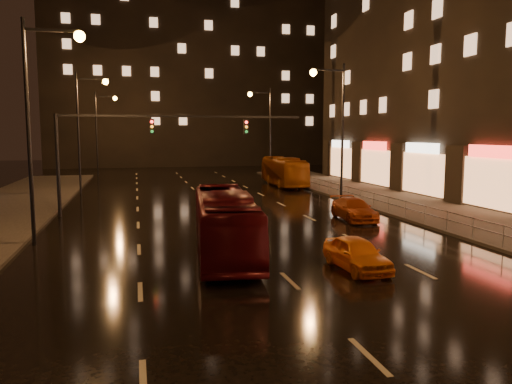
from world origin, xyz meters
TOP-DOWN VIEW (x-y plane):
  - ground at (0.00, 20.00)m, footprint 140.00×140.00m
  - sidewalk_right at (13.50, 15.00)m, footprint 7.00×70.00m
  - building_distant at (4.00, 72.00)m, footprint 44.00×16.00m
  - traffic_signal at (-5.06, 20.00)m, footprint 15.31×0.32m
  - railing_right at (10.20, 18.00)m, footprint 0.05×56.00m
  - bus_red at (-1.50, 8.27)m, footprint 3.18×9.69m
  - bus_curb at (8.87, 34.29)m, footprint 2.72×9.98m
  - taxi_near at (2.83, 4.78)m, footprint 1.58×3.63m
  - taxi_far at (7.31, 14.79)m, footprint 1.97×4.39m

SIDE VIEW (x-z plane):
  - ground at x=0.00m, z-range 0.00..0.00m
  - sidewalk_right at x=13.50m, z-range 0.00..0.15m
  - taxi_near at x=2.83m, z-range 0.00..1.22m
  - taxi_far at x=7.31m, z-range 0.00..1.25m
  - railing_right at x=10.20m, z-range 0.40..1.40m
  - bus_red at x=-1.50m, z-range 0.00..2.65m
  - bus_curb at x=8.87m, z-range 0.00..2.75m
  - traffic_signal at x=-5.06m, z-range 1.64..7.84m
  - building_distant at x=4.00m, z-range 0.00..36.00m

